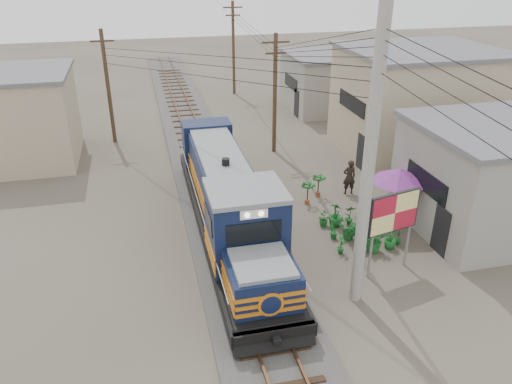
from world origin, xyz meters
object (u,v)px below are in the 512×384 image
object	(u,v)px
market_umbrella	(399,175)
vendor	(349,177)
billboard	(394,215)
locomotive	(229,202)

from	to	relation	value
market_umbrella	vendor	bearing A→B (deg)	102.22
billboard	market_umbrella	bearing A→B (deg)	46.03
vendor	billboard	bearing A→B (deg)	82.44
locomotive	market_umbrella	bearing A→B (deg)	-5.73
locomotive	billboard	size ratio (longest dim) A/B	4.42
billboard	market_umbrella	xyz separation A→B (m)	(1.97, 3.29, -0.06)
market_umbrella	vendor	world-z (taller)	market_umbrella
locomotive	billboard	distance (m)	6.75
billboard	market_umbrella	distance (m)	3.83
locomotive	market_umbrella	world-z (taller)	locomotive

